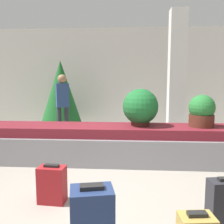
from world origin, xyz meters
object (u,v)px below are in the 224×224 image
object	(u,v)px
suitcase_3	(52,184)
traveler_0	(63,100)
pillar	(177,75)
decorated_tree	(61,92)
potted_plant_1	(202,111)
potted_plant_2	(140,108)

from	to	relation	value
suitcase_3	traveler_0	size ratio (longest dim) A/B	0.29
pillar	decorated_tree	bearing A→B (deg)	162.45
potted_plant_1	potted_plant_2	bearing A→B (deg)	179.08
potted_plant_2	decorated_tree	bearing A→B (deg)	127.33
suitcase_3	potted_plant_1	bearing A→B (deg)	41.35
decorated_tree	suitcase_3	bearing A→B (deg)	-76.10
pillar	suitcase_3	bearing A→B (deg)	-120.22
decorated_tree	potted_plant_2	bearing A→B (deg)	-52.67
suitcase_3	potted_plant_2	xyz separation A→B (m)	(1.12, 1.67, 0.76)
pillar	suitcase_3	xyz separation A→B (m)	(-2.11, -3.63, -1.37)
decorated_tree	traveler_0	bearing A→B (deg)	-72.72
suitcase_3	potted_plant_1	distance (m)	2.84
traveler_0	decorated_tree	size ratio (longest dim) A/B	0.78
traveler_0	potted_plant_2	bearing A→B (deg)	110.52
traveler_0	potted_plant_1	bearing A→B (deg)	122.52
pillar	potted_plant_1	xyz separation A→B (m)	(0.09, -1.97, -0.68)
suitcase_3	potted_plant_1	size ratio (longest dim) A/B	0.84
potted_plant_1	pillar	bearing A→B (deg)	92.66
potted_plant_2	decorated_tree	distance (m)	3.76
suitcase_3	potted_plant_2	distance (m)	2.15
potted_plant_1	decorated_tree	world-z (taller)	decorated_tree
pillar	potted_plant_2	bearing A→B (deg)	-116.80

